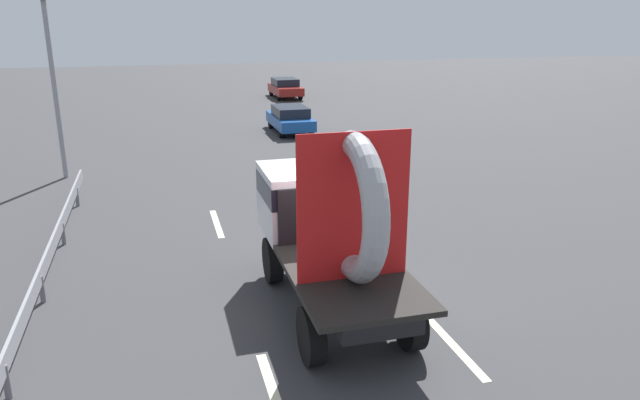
# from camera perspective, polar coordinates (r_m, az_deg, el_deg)

# --- Properties ---
(ground_plane) EXTENTS (120.00, 120.00, 0.00)m
(ground_plane) POSITION_cam_1_polar(r_m,az_deg,el_deg) (11.98, 1.73, -9.39)
(ground_plane) COLOR #38383A
(flatbed_truck) EXTENTS (2.02, 5.06, 3.64)m
(flatbed_truck) POSITION_cam_1_polar(r_m,az_deg,el_deg) (11.32, 0.59, -1.79)
(flatbed_truck) COLOR black
(flatbed_truck) RESTS_ON ground_plane
(distant_sedan) EXTENTS (1.62, 3.79, 1.24)m
(distant_sedan) POSITION_cam_1_polar(r_m,az_deg,el_deg) (28.64, -2.87, 7.81)
(distant_sedan) COLOR black
(distant_sedan) RESTS_ON ground_plane
(traffic_light) EXTENTS (0.42, 0.36, 6.73)m
(traffic_light) POSITION_cam_1_polar(r_m,az_deg,el_deg) (21.77, -24.44, 13.02)
(traffic_light) COLOR gray
(traffic_light) RESTS_ON ground_plane
(guardrail) EXTENTS (0.10, 12.72, 0.71)m
(guardrail) POSITION_cam_1_polar(r_m,az_deg,el_deg) (14.27, -24.24, -4.18)
(guardrail) COLOR gray
(guardrail) RESTS_ON ground_plane
(lane_dash_left_far) EXTENTS (0.16, 2.28, 0.01)m
(lane_dash_left_far) POSITION_cam_1_polar(r_m,az_deg,el_deg) (16.29, -9.84, -2.22)
(lane_dash_left_far) COLOR beige
(lane_dash_left_far) RESTS_ON ground_plane
(lane_dash_right_near) EXTENTS (0.16, 2.19, 0.01)m
(lane_dash_right_near) POSITION_cam_1_polar(r_m,az_deg,el_deg) (10.67, 12.66, -13.42)
(lane_dash_right_near) COLOR beige
(lane_dash_right_near) RESTS_ON ground_plane
(lane_dash_right_far) EXTENTS (0.16, 2.62, 0.01)m
(lane_dash_right_far) POSITION_cam_1_polar(r_m,az_deg,el_deg) (17.26, 0.66, -0.84)
(lane_dash_right_far) COLOR beige
(lane_dash_right_far) RESTS_ON ground_plane
(oncoming_car) EXTENTS (1.68, 3.93, 1.28)m
(oncoming_car) POSITION_cam_1_polar(r_m,az_deg,el_deg) (40.92, -3.34, 10.70)
(oncoming_car) COLOR black
(oncoming_car) RESTS_ON ground_plane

